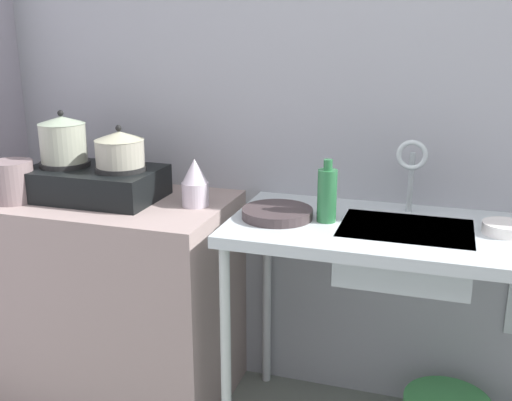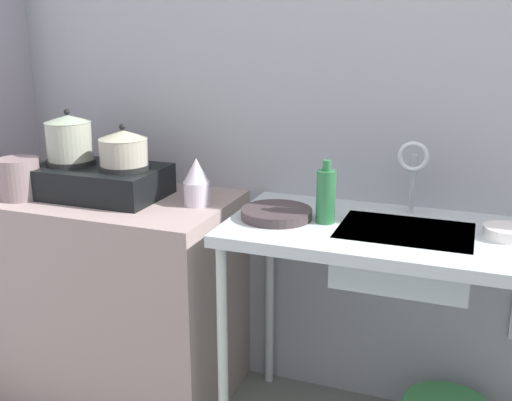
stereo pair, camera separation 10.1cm
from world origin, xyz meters
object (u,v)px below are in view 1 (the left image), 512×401
stove (94,182)px  pot_on_right_burner (120,148)px  pot_beside_stove (13,181)px  small_bowl_on_drainboard (505,228)px  percolator (195,183)px  frying_pan (277,213)px  faucet (412,163)px  bottle_by_sink (327,195)px  pot_on_left_burner (63,139)px  sink_basin (404,252)px

stove → pot_on_right_burner: (0.12, -0.00, 0.14)m
pot_on_right_burner → pot_beside_stove: pot_on_right_burner is taller
pot_on_right_burner → small_bowl_on_drainboard: pot_on_right_burner is taller
pot_on_right_burner → stove: bearing=180.0°
percolator → frying_pan: percolator is taller
faucet → bottle_by_sink: size_ratio=1.25×
faucet → small_bowl_on_drainboard: 0.38m
percolator → pot_on_right_burner: bearing=-175.7°
frying_pan → pot_beside_stove: bearing=-174.0°
pot_on_left_burner → pot_on_right_burner: (0.25, 0.00, -0.02)m
faucet → sink_basin: bearing=-88.1°
pot_on_right_burner → faucet: 1.07m
pot_beside_stove → percolator: 0.70m
pot_beside_stove → sink_basin: (1.46, 0.13, -0.17)m
pot_beside_stove → faucet: (1.45, 0.29, 0.11)m
percolator → pot_beside_stove: bearing=-167.0°
stove → frying_pan: (0.75, -0.03, -0.05)m
small_bowl_on_drainboard → stove: bearing=-178.6°
pot_beside_stove → frying_pan: size_ratio=0.64×
pot_beside_stove → faucet: 1.49m
pot_on_left_burner → sink_basin: 1.35m
pot_on_right_burner → frying_pan: bearing=-2.6°
pot_on_right_burner → small_bowl_on_drainboard: bearing=1.5°
faucet → small_bowl_on_drainboard: bearing=-20.8°
bottle_by_sink → sink_basin: bearing=2.5°
stove → pot_on_right_burner: size_ratio=2.76×
stove → faucet: (1.19, 0.16, 0.12)m
sink_basin → frying_pan: 0.45m
percolator → small_bowl_on_drainboard: 1.08m
faucet → frying_pan: bearing=-157.0°
small_bowl_on_drainboard → bottle_by_sink: bearing=-175.1°
pot_on_left_burner → bottle_by_sink: pot_on_left_burner is taller
stove → pot_on_right_burner: pot_on_right_burner is taller
bottle_by_sink → percolator: bearing=176.0°
pot_on_left_burner → frying_pan: 0.90m
faucet → frying_pan: (-0.43, -0.18, -0.17)m
pot_on_left_burner → percolator: (0.54, 0.02, -0.14)m
pot_on_left_burner → bottle_by_sink: (1.05, -0.01, -0.13)m
stove → pot_on_left_burner: size_ratio=2.56×
percolator → sink_basin: bearing=-1.8°
pot_on_right_burner → frying_pan: size_ratio=0.75×
pot_on_right_burner → faucet: bearing=8.3°
percolator → sink_basin: (0.77, -0.02, -0.17)m
faucet → bottle_by_sink: 0.33m
pot_beside_stove → sink_basin: 1.47m
frying_pan → percolator: bearing=171.3°
percolator → sink_basin: 0.79m
stove → sink_basin: 1.20m
pot_beside_stove → small_bowl_on_drainboard: 1.78m
stove → pot_on_left_burner: (-0.12, -0.00, 0.16)m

